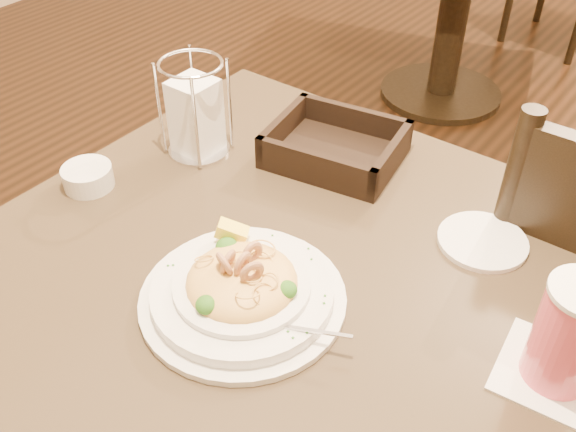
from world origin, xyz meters
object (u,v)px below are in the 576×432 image
Objects in this scene: main_table at (281,363)px; drink_glass at (569,335)px; side_plate at (482,241)px; bread_basket at (335,149)px; napkin_caddy at (196,114)px; pasta_bowl at (242,288)px; butter_ramekin at (88,177)px.

drink_glass is (0.39, 0.05, 0.30)m from main_table.
drink_glass reaches higher than side_plate.
napkin_caddy reaches higher than bread_basket.
side_plate reaches higher than main_table.
butter_ramekin is at bearing 173.00° from pasta_bowl.
napkin_caddy is at bearing 68.64° from butter_ramekin.
napkin_caddy is (-0.31, 0.24, 0.05)m from pasta_bowl.
butter_ramekin reaches higher than main_table.
drink_glass is 0.84× the size of napkin_caddy.
pasta_bowl reaches higher than bread_basket.
drink_glass is at bearing 19.51° from pasta_bowl.
drink_glass reaches higher than pasta_bowl.
side_plate is at bearing 8.02° from napkin_caddy.
drink_glass reaches higher than main_table.
main_table is at bearing -72.15° from bread_basket.
butter_ramekin is (-0.08, -0.19, -0.06)m from napkin_caddy.
butter_ramekin is at bearing -111.36° from napkin_caddy.
side_plate is at bearing -10.01° from bread_basket.
bread_basket is (-0.48, 0.23, -0.05)m from drink_glass.
side_plate is (0.52, 0.07, -0.07)m from napkin_caddy.
drink_glass is at bearing -8.38° from napkin_caddy.
pasta_bowl is 2.30× the size of side_plate.
main_table is at bearing 6.21° from butter_ramekin.
napkin_caddy is at bearing -149.08° from bread_basket.
pasta_bowl is 2.11× the size of drink_glass.
side_plate is (0.31, -0.05, -0.02)m from bread_basket.
bread_basket is at bearing 154.38° from drink_glass.
pasta_bowl is at bearing -37.93° from napkin_caddy.
pasta_bowl is (0.00, -0.09, 0.26)m from main_table.
bread_basket reaches higher than side_plate.
bread_basket is at bearing 104.24° from pasta_bowl.
pasta_bowl reaches higher than main_table.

